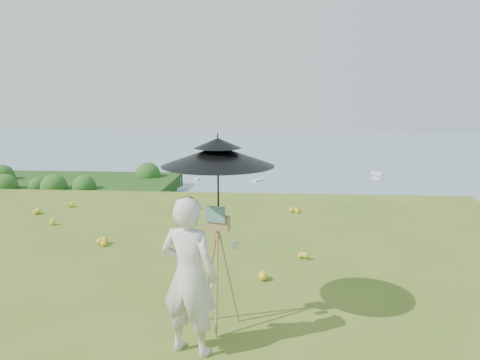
# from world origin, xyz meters

# --- Properties ---
(ground) EXTENTS (14.00, 14.00, 0.00)m
(ground) POSITION_xyz_m (0.00, 0.00, 0.00)
(ground) COLOR #4D661D
(ground) RESTS_ON ground
(shoreline_tier) EXTENTS (170.00, 28.00, 8.00)m
(shoreline_tier) POSITION_xyz_m (0.00, 75.00, -36.00)
(shoreline_tier) COLOR slate
(shoreline_tier) RESTS_ON bay_water
(bay_water) EXTENTS (700.00, 700.00, 0.00)m
(bay_water) POSITION_xyz_m (0.00, 240.00, -34.00)
(bay_water) COLOR slate
(bay_water) RESTS_ON ground
(peninsula) EXTENTS (90.00, 60.00, 12.00)m
(peninsula) POSITION_xyz_m (-75.00, 155.00, -29.00)
(peninsula) COLOR #19380F
(peninsula) RESTS_ON bay_water
(slope_trees) EXTENTS (110.00, 50.00, 6.00)m
(slope_trees) POSITION_xyz_m (0.00, 35.00, -15.00)
(slope_trees) COLOR #275419
(slope_trees) RESTS_ON forest_slope
(harbor_town) EXTENTS (110.00, 22.00, 5.00)m
(harbor_town) POSITION_xyz_m (0.00, 75.00, -29.50)
(harbor_town) COLOR silver
(harbor_town) RESTS_ON shoreline_tier
(moored_boats) EXTENTS (140.00, 140.00, 0.70)m
(moored_boats) POSITION_xyz_m (-12.50, 161.00, -33.65)
(moored_boats) COLOR white
(moored_boats) RESTS_ON bay_water
(wildflowers) EXTENTS (10.00, 10.50, 0.12)m
(wildflowers) POSITION_xyz_m (0.00, 0.25, 0.06)
(wildflowers) COLOR gold
(wildflowers) RESTS_ON ground
(painter) EXTENTS (0.70, 0.57, 1.68)m
(painter) POSITION_xyz_m (0.98, -1.02, 0.84)
(painter) COLOR beige
(painter) RESTS_ON ground
(field_easel) EXTENTS (0.70, 0.70, 1.45)m
(field_easel) POSITION_xyz_m (1.21, -0.45, 0.73)
(field_easel) COLOR brown
(field_easel) RESTS_ON ground
(sun_umbrella) EXTENTS (1.48, 1.48, 1.05)m
(sun_umbrella) POSITION_xyz_m (1.21, -0.42, 1.72)
(sun_umbrella) COLOR black
(sun_umbrella) RESTS_ON field_easel
(painter_cap) EXTENTS (0.25, 0.27, 0.10)m
(painter_cap) POSITION_xyz_m (0.98, -1.02, 1.63)
(painter_cap) COLOR #CF727E
(painter_cap) RESTS_ON painter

